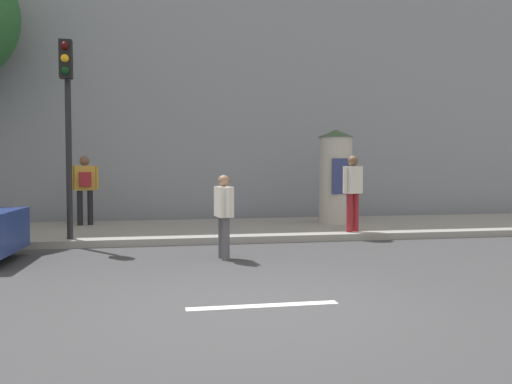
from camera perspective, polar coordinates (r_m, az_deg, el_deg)
ground_plane at (r=6.42m, az=0.75°, el=-11.96°), size 80.00×80.00×0.00m
sidewalk_curb at (r=13.23m, az=-5.40°, el=-4.03°), size 36.00×4.00×0.15m
lane_markings at (r=6.42m, az=0.75°, el=-11.93°), size 25.80×0.16×0.01m
building_backdrop at (r=18.47m, az=-7.01°, el=13.72°), size 36.00×5.00×10.31m
traffic_light at (r=11.50m, az=-19.37°, el=8.62°), size 0.24×0.45×3.97m
poster_column at (r=14.16m, az=8.43°, el=1.72°), size 0.93×0.93×2.44m
pedestrian_with_bag at (r=9.43m, az=-3.43°, el=-1.91°), size 0.30×0.66×1.48m
pedestrian_tallest at (r=14.18m, az=-17.67°, el=0.86°), size 0.67×0.45×1.74m
pedestrian_near_pole at (r=12.33m, az=10.21°, el=0.49°), size 0.53×0.40×1.72m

